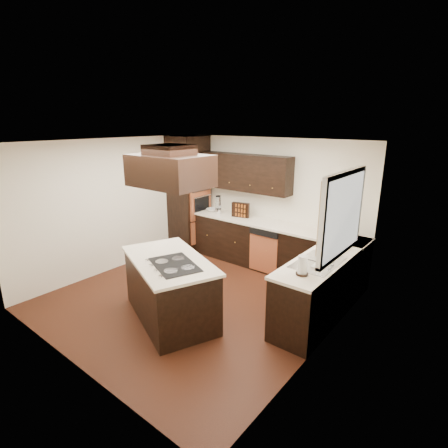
{
  "coord_description": "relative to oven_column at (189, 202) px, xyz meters",
  "views": [
    {
      "loc": [
        3.56,
        -3.75,
        2.8
      ],
      "look_at": [
        0.1,
        0.6,
        1.15
      ],
      "focal_mm": 28.0,
      "sensor_mm": 36.0,
      "label": 1
    }
  ],
  "objects": [
    {
      "name": "soap_bottle",
      "position": [
        3.58,
        -0.46,
        -0.03
      ],
      "size": [
        0.12,
        0.13,
        0.21
      ],
      "primitive_type": "imported",
      "rotation": [
        0.0,
        0.0,
        -0.36
      ],
      "color": "silver",
      "rests_on": "countertop_right"
    },
    {
      "name": "wall_back",
      "position": [
        1.78,
        0.4,
        0.19
      ],
      "size": [
        4.2,
        0.02,
        2.5
      ],
      "primitive_type": "cube",
      "color": "white",
      "rests_on": "ground"
    },
    {
      "name": "cooktop",
      "position": [
        2.09,
        -2.45,
        -0.13
      ],
      "size": [
        0.91,
        0.77,
        0.01
      ],
      "primitive_type": "cube",
      "rotation": [
        0.0,
        0.0,
        -0.41
      ],
      "color": "black",
      "rests_on": "island_top"
    },
    {
      "name": "window_pane",
      "position": [
        3.87,
        -1.16,
        0.59
      ],
      "size": [
        0.0,
        1.2,
        1.0
      ],
      "primitive_type": "cube",
      "color": "white",
      "rests_on": "wall_right"
    },
    {
      "name": "countertop_back",
      "position": [
        1.81,
        0.08,
        -0.16
      ],
      "size": [
        2.93,
        0.63,
        0.04
      ],
      "primitive_type": "cube",
      "color": "white",
      "rests_on": "base_cabinets_back"
    },
    {
      "name": "base_cabinets_back",
      "position": [
        1.81,
        0.09,
        -0.62
      ],
      "size": [
        2.93,
        0.6,
        0.88
      ],
      "primitive_type": "cube",
      "color": "black",
      "rests_on": "floor"
    },
    {
      "name": "blender_pitcher",
      "position": [
        0.81,
        0.04,
        0.09
      ],
      "size": [
        0.13,
        0.13,
        0.26
      ],
      "primitive_type": "cone",
      "color": "silver",
      "rests_on": "blender_base"
    },
    {
      "name": "ceiling",
      "position": [
        1.78,
        -1.71,
        1.45
      ],
      "size": [
        4.2,
        4.2,
        0.02
      ],
      "primitive_type": "cube",
      "color": "silver",
      "rests_on": "ground"
    },
    {
      "name": "base_cabinets_right",
      "position": [
        3.58,
        -0.8,
        -0.62
      ],
      "size": [
        0.6,
        2.4,
        0.88
      ],
      "primitive_type": "cube",
      "color": "black",
      "rests_on": "floor"
    },
    {
      "name": "hood_duct",
      "position": [
        1.88,
        -2.25,
        1.38
      ],
      "size": [
        0.55,
        0.5,
        0.13
      ],
      "primitive_type": "cube",
      "color": "black",
      "rests_on": "ceiling"
    },
    {
      "name": "wall_front",
      "position": [
        1.78,
        -3.81,
        0.19
      ],
      "size": [
        4.2,
        0.02,
        2.5
      ],
      "primitive_type": "cube",
      "color": "white",
      "rests_on": "ground"
    },
    {
      "name": "dishwasher_front",
      "position": [
        2.1,
        -0.2,
        -0.66
      ],
      "size": [
        0.6,
        0.05,
        0.72
      ],
      "primitive_type": "cube",
      "color": "#B55833",
      "rests_on": "floor"
    },
    {
      "name": "range_hood",
      "position": [
        1.88,
        -2.25,
        1.1
      ],
      "size": [
        1.05,
        0.72,
        0.42
      ],
      "primitive_type": "cube",
      "color": "black",
      "rests_on": "ceiling"
    },
    {
      "name": "island_top",
      "position": [
        1.86,
        -2.35,
        -0.16
      ],
      "size": [
        1.92,
        1.53,
        0.04
      ],
      "primitive_type": "cube",
      "rotation": [
        0.0,
        0.0,
        -0.41
      ],
      "color": "white",
      "rests_on": "island"
    },
    {
      "name": "sink_rim",
      "position": [
        3.58,
        -1.16,
        -0.14
      ],
      "size": [
        0.52,
        0.84,
        0.01
      ],
      "primitive_type": "cube",
      "color": "silver",
      "rests_on": "countertop_right"
    },
    {
      "name": "wall_left",
      "position": [
        -0.33,
        -1.71,
        0.19
      ],
      "size": [
        0.02,
        4.2,
        2.5
      ],
      "primitive_type": "cube",
      "color": "white",
      "rests_on": "ground"
    },
    {
      "name": "blender_base",
      "position": [
        0.81,
        0.04,
        -0.09
      ],
      "size": [
        0.15,
        0.15,
        0.1
      ],
      "primitive_type": "cylinder",
      "color": "silver",
      "rests_on": "countertop_back"
    },
    {
      "name": "curtain_right",
      "position": [
        3.79,
        -0.74,
        0.64
      ],
      "size": [
        0.02,
        0.34,
        0.9
      ],
      "primitive_type": "cube",
      "color": "beige",
      "rests_on": "wall_right"
    },
    {
      "name": "mixing_bowl",
      "position": [
        0.6,
        0.1,
        -0.11
      ],
      "size": [
        0.3,
        0.3,
        0.06
      ],
      "primitive_type": "imported",
      "rotation": [
        0.0,
        0.0,
        0.22
      ],
      "color": "silver",
      "rests_on": "countertop_back"
    },
    {
      "name": "wall_right",
      "position": [
        3.88,
        -1.71,
        0.19
      ],
      "size": [
        0.02,
        4.2,
        2.5
      ],
      "primitive_type": "cube",
      "color": "white",
      "rests_on": "ground"
    },
    {
      "name": "wall_oven_face",
      "position": [
        0.35,
        0.0,
        0.06
      ],
      "size": [
        0.05,
        0.62,
        0.78
      ],
      "primitive_type": "cube",
      "color": "#B55833",
      "rests_on": "oven_column"
    },
    {
      "name": "floor",
      "position": [
        1.78,
        -1.71,
        -1.07
      ],
      "size": [
        4.2,
        4.2,
        0.02
      ],
      "primitive_type": "cube",
      "color": "#562815",
      "rests_on": "ground"
    },
    {
      "name": "upper_cabinets",
      "position": [
        1.34,
        0.23,
        0.75
      ],
      "size": [
        2.0,
        0.34,
        0.72
      ],
      "primitive_type": "cube",
      "color": "black",
      "rests_on": "wall_back"
    },
    {
      "name": "curtain_left",
      "position": [
        3.79,
        -1.57,
        0.64
      ],
      "size": [
        0.02,
        0.34,
        0.9
      ],
      "primitive_type": "cube",
      "color": "beige",
      "rests_on": "wall_right"
    },
    {
      "name": "island",
      "position": [
        1.86,
        -2.35,
        -0.62
      ],
      "size": [
        1.84,
        1.45,
        0.88
      ],
      "primitive_type": "cube",
      "rotation": [
        0.0,
        0.0,
        -0.41
      ],
      "color": "black",
      "rests_on": "floor"
    },
    {
      "name": "countertop_right",
      "position": [
        3.56,
        -0.8,
        -0.16
      ],
      "size": [
        0.63,
        2.4,
        0.04
      ],
      "primitive_type": "cube",
      "color": "white",
      "rests_on": "base_cabinets_right"
    },
    {
      "name": "oven_column",
      "position": [
        0.0,
        0.0,
        0.0
      ],
      "size": [
        0.65,
        0.75,
        2.12
      ],
      "primitive_type": "cube",
      "color": "black",
      "rests_on": "floor"
    },
    {
      "name": "spice_rack",
      "position": [
        1.34,
        0.1,
        0.01
      ],
      "size": [
        0.37,
        0.18,
        0.3
      ],
      "primitive_type": "cube",
      "rotation": [
        0.0,
        0.0,
        0.26
      ],
      "color": "black",
      "rests_on": "countertop_back"
    },
    {
      "name": "paper_towel",
      "position": [
        3.58,
        -1.66,
        -0.01
      ],
      "size": [
        0.14,
        0.14,
        0.26
      ],
      "primitive_type": "cylinder",
      "rotation": [
        0.0,
        0.0,
        0.24
      ],
      "color": "silver",
      "rests_on": "countertop_right"
    },
    {
      "name": "window_frame",
      "position": [
        3.85,
        -1.16,
        0.59
      ],
      "size": [
        0.06,
        1.32,
        1.12
      ],
      "primitive_type": "cube",
      "color": "silver",
      "rests_on": "wall_right"
    }
  ]
}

